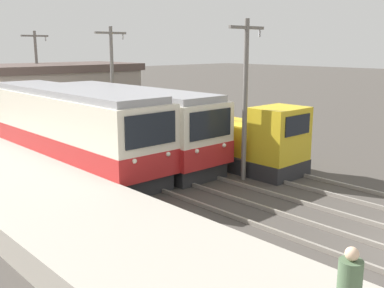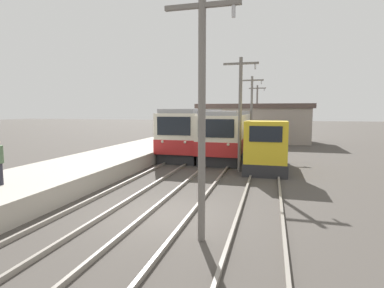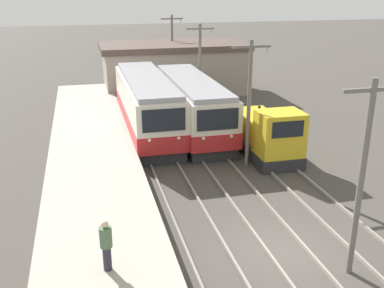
# 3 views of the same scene
# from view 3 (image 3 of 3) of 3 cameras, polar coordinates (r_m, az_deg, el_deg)

# --- Properties ---
(ground_plane) EXTENTS (200.00, 200.00, 0.00)m
(ground_plane) POSITION_cam_3_polar(r_m,az_deg,el_deg) (17.00, 11.17, -13.20)
(ground_plane) COLOR #47423D
(platform_left) EXTENTS (4.50, 54.00, 0.84)m
(platform_left) POSITION_cam_3_polar(r_m,az_deg,el_deg) (15.48, -11.02, -14.95)
(platform_left) COLOR #ADA599
(platform_left) RESTS_ON ground
(track_left) EXTENTS (1.54, 60.00, 0.14)m
(track_left) POSITION_cam_3_polar(r_m,az_deg,el_deg) (16.15, 2.50, -14.44)
(track_left) COLOR gray
(track_left) RESTS_ON ground
(track_center) EXTENTS (1.54, 60.00, 0.14)m
(track_center) POSITION_cam_3_polar(r_m,az_deg,el_deg) (17.04, 11.82, -12.89)
(track_center) COLOR gray
(track_center) RESTS_ON ground
(track_right) EXTENTS (1.54, 60.00, 0.14)m
(track_right) POSITION_cam_3_polar(r_m,az_deg,el_deg) (18.42, 20.44, -11.14)
(track_right) COLOR gray
(track_right) RESTS_ON ground
(commuter_train_left) EXTENTS (2.84, 12.15, 3.67)m
(commuter_train_left) POSITION_cam_3_polar(r_m,az_deg,el_deg) (28.87, -5.75, 4.65)
(commuter_train_left) COLOR #28282B
(commuter_train_left) RESTS_ON ground
(commuter_train_center) EXTENTS (2.84, 11.47, 3.54)m
(commuter_train_center) POSITION_cam_3_polar(r_m,az_deg,el_deg) (28.84, -0.05, 4.62)
(commuter_train_center) COLOR #28282B
(commuter_train_center) RESTS_ON ground
(shunting_locomotive) EXTENTS (2.40, 5.70, 3.00)m
(shunting_locomotive) POSITION_cam_3_polar(r_m,az_deg,el_deg) (25.18, 9.45, 1.05)
(shunting_locomotive) COLOR #28282B
(shunting_locomotive) RESTS_ON ground
(catenary_mast_near) EXTENTS (2.00, 0.20, 6.58)m
(catenary_mast_near) POSITION_cam_3_polar(r_m,az_deg,el_deg) (14.86, 20.82, -3.47)
(catenary_mast_near) COLOR slate
(catenary_mast_near) RESTS_ON ground
(catenary_mast_mid) EXTENTS (2.00, 0.20, 6.58)m
(catenary_mast_mid) POSITION_cam_3_polar(r_m,az_deg,el_deg) (23.11, 7.29, 5.68)
(catenary_mast_mid) COLOR slate
(catenary_mast_mid) RESTS_ON ground
(catenary_mast_far) EXTENTS (2.00, 0.20, 6.58)m
(catenary_mast_far) POSITION_cam_3_polar(r_m,az_deg,el_deg) (32.23, 1.02, 9.78)
(catenary_mast_far) COLOR slate
(catenary_mast_far) RESTS_ON ground
(catenary_mast_distant) EXTENTS (2.00, 0.20, 6.58)m
(catenary_mast_distant) POSITION_cam_3_polar(r_m,az_deg,el_deg) (41.66, -2.52, 12.01)
(catenary_mast_distant) COLOR slate
(catenary_mast_distant) RESTS_ON ground
(person_on_platform) EXTENTS (0.38, 0.38, 1.69)m
(person_on_platform) POSITION_cam_3_polar(r_m,az_deg,el_deg) (14.07, -10.85, -12.31)
(person_on_platform) COLOR #282833
(person_on_platform) RESTS_ON platform_left
(station_building) EXTENTS (12.60, 6.30, 4.31)m
(station_building) POSITION_cam_3_polar(r_m,az_deg,el_deg) (40.21, -2.36, 9.67)
(station_building) COLOR gray
(station_building) RESTS_ON ground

